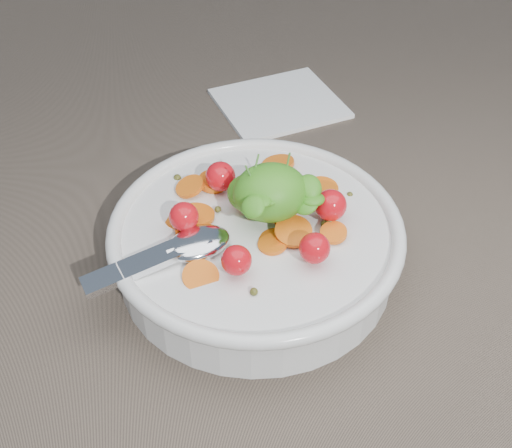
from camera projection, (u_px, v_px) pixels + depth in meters
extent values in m
plane|color=#746353|center=(268.00, 244.00, 0.67)|extent=(6.00, 6.00, 0.00)
cylinder|color=white|center=(256.00, 247.00, 0.63)|extent=(0.27, 0.27, 0.05)
torus|color=white|center=(256.00, 228.00, 0.61)|extent=(0.28, 0.28, 0.01)
cylinder|color=white|center=(256.00, 263.00, 0.65)|extent=(0.14, 0.14, 0.01)
cylinder|color=brown|center=(256.00, 247.00, 0.63)|extent=(0.25, 0.25, 0.04)
cylinder|color=orange|center=(180.00, 218.00, 0.62)|extent=(0.04, 0.04, 0.01)
cylinder|color=orange|center=(272.00, 244.00, 0.59)|extent=(0.03, 0.04, 0.01)
cylinder|color=orange|center=(278.00, 164.00, 0.68)|extent=(0.04, 0.04, 0.01)
cylinder|color=orange|center=(279.00, 217.00, 0.63)|extent=(0.05, 0.05, 0.01)
cylinder|color=orange|center=(273.00, 238.00, 0.60)|extent=(0.03, 0.03, 0.01)
cylinder|color=orange|center=(212.00, 182.00, 0.65)|extent=(0.04, 0.04, 0.01)
cylinder|color=orange|center=(322.00, 189.00, 0.66)|extent=(0.05, 0.05, 0.01)
cylinder|color=orange|center=(293.00, 231.00, 0.60)|extent=(0.05, 0.05, 0.01)
cylinder|color=orange|center=(275.00, 208.00, 0.63)|extent=(0.05, 0.05, 0.02)
cylinder|color=orange|center=(194.00, 231.00, 0.61)|extent=(0.05, 0.05, 0.01)
cylinder|color=orange|center=(287.00, 241.00, 0.60)|extent=(0.05, 0.05, 0.01)
cylinder|color=orange|center=(262.00, 205.00, 0.63)|extent=(0.03, 0.03, 0.01)
cylinder|color=orange|center=(277.00, 195.00, 0.64)|extent=(0.04, 0.04, 0.01)
cylinder|color=orange|center=(321.00, 191.00, 0.64)|extent=(0.04, 0.04, 0.01)
cylinder|color=orange|center=(297.00, 183.00, 0.67)|extent=(0.03, 0.03, 0.01)
cylinder|color=orange|center=(334.00, 233.00, 0.60)|extent=(0.03, 0.03, 0.01)
cylinder|color=orange|center=(201.00, 277.00, 0.56)|extent=(0.04, 0.04, 0.02)
cylinder|color=orange|center=(213.00, 181.00, 0.66)|extent=(0.04, 0.04, 0.01)
cylinder|color=orange|center=(248.00, 201.00, 0.63)|extent=(0.04, 0.04, 0.01)
cylinder|color=orange|center=(197.00, 215.00, 0.62)|extent=(0.04, 0.04, 0.01)
cylinder|color=orange|center=(190.00, 186.00, 0.65)|extent=(0.04, 0.04, 0.02)
cylinder|color=orange|center=(283.00, 216.00, 0.62)|extent=(0.03, 0.03, 0.01)
sphere|color=#494818|center=(254.00, 292.00, 0.55)|extent=(0.01, 0.01, 0.01)
sphere|color=#494818|center=(302.00, 206.00, 0.63)|extent=(0.01, 0.01, 0.01)
sphere|color=#494818|center=(339.00, 196.00, 0.65)|extent=(0.01, 0.01, 0.01)
sphere|color=#494818|center=(177.00, 178.00, 0.67)|extent=(0.01, 0.01, 0.01)
sphere|color=#494818|center=(325.00, 224.00, 0.61)|extent=(0.01, 0.01, 0.01)
sphere|color=#494818|center=(262.00, 198.00, 0.64)|extent=(0.01, 0.01, 0.01)
sphere|color=#494818|center=(330.00, 222.00, 0.61)|extent=(0.01, 0.01, 0.01)
sphere|color=#494818|center=(195.00, 231.00, 0.60)|extent=(0.01, 0.01, 0.01)
sphere|color=#494818|center=(186.00, 230.00, 0.60)|extent=(0.01, 0.01, 0.01)
sphere|color=#494818|center=(350.00, 195.00, 0.65)|extent=(0.01, 0.01, 0.01)
sphere|color=#494818|center=(302.00, 184.00, 0.65)|extent=(0.01, 0.01, 0.01)
sphere|color=#494818|center=(218.00, 209.00, 0.63)|extent=(0.01, 0.01, 0.01)
sphere|color=#494818|center=(235.00, 264.00, 0.57)|extent=(0.01, 0.01, 0.01)
sphere|color=red|center=(331.00, 205.00, 0.61)|extent=(0.03, 0.03, 0.03)
sphere|color=red|center=(282.00, 178.00, 0.64)|extent=(0.03, 0.03, 0.03)
sphere|color=red|center=(220.00, 176.00, 0.64)|extent=(0.03, 0.03, 0.03)
sphere|color=red|center=(184.00, 217.00, 0.60)|extent=(0.03, 0.03, 0.03)
sphere|color=red|center=(236.00, 260.00, 0.56)|extent=(0.03, 0.03, 0.03)
sphere|color=red|center=(315.00, 248.00, 0.57)|extent=(0.03, 0.03, 0.03)
ellipsoid|color=#439321|center=(271.00, 192.00, 0.60)|extent=(0.07, 0.06, 0.05)
ellipsoid|color=#439321|center=(249.00, 193.00, 0.61)|extent=(0.04, 0.04, 0.03)
ellipsoid|color=#439321|center=(278.00, 198.00, 0.58)|extent=(0.02, 0.02, 0.01)
ellipsoid|color=#439321|center=(259.00, 174.00, 0.59)|extent=(0.03, 0.03, 0.02)
ellipsoid|color=#439321|center=(278.00, 179.00, 0.60)|extent=(0.03, 0.03, 0.03)
ellipsoid|color=#439321|center=(253.00, 207.00, 0.57)|extent=(0.03, 0.03, 0.02)
ellipsoid|color=#439321|center=(290.00, 186.00, 0.60)|extent=(0.02, 0.02, 0.01)
ellipsoid|color=#439321|center=(312.00, 199.00, 0.59)|extent=(0.03, 0.03, 0.02)
ellipsoid|color=#439321|center=(306.00, 203.00, 0.59)|extent=(0.04, 0.03, 0.02)
ellipsoid|color=#439321|center=(261.00, 183.00, 0.60)|extent=(0.03, 0.03, 0.03)
ellipsoid|color=#439321|center=(263.00, 200.00, 0.57)|extent=(0.02, 0.02, 0.01)
ellipsoid|color=#439321|center=(309.00, 187.00, 0.59)|extent=(0.03, 0.03, 0.03)
ellipsoid|color=#439321|center=(313.00, 190.00, 0.60)|extent=(0.02, 0.02, 0.01)
ellipsoid|color=#439321|center=(265.00, 183.00, 0.60)|extent=(0.03, 0.03, 0.01)
ellipsoid|color=#439321|center=(283.00, 175.00, 0.60)|extent=(0.03, 0.03, 0.02)
ellipsoid|color=#439321|center=(272.00, 179.00, 0.60)|extent=(0.03, 0.03, 0.02)
ellipsoid|color=#439321|center=(264.00, 182.00, 0.58)|extent=(0.02, 0.02, 0.01)
ellipsoid|color=#439321|center=(260.00, 192.00, 0.60)|extent=(0.03, 0.03, 0.02)
ellipsoid|color=#439321|center=(265.00, 201.00, 0.58)|extent=(0.03, 0.03, 0.02)
ellipsoid|color=#439321|center=(265.00, 181.00, 0.58)|extent=(0.03, 0.03, 0.02)
ellipsoid|color=#439321|center=(281.00, 172.00, 0.61)|extent=(0.03, 0.03, 0.02)
ellipsoid|color=#439321|center=(267.00, 191.00, 0.59)|extent=(0.03, 0.03, 0.01)
cylinder|color=#4C8C33|center=(254.00, 183.00, 0.59)|extent=(0.02, 0.00, 0.04)
cylinder|color=#4C8C33|center=(285.00, 175.00, 0.60)|extent=(0.01, 0.01, 0.05)
cylinder|color=#4C8C33|center=(253.00, 178.00, 0.60)|extent=(0.02, 0.02, 0.04)
ellipsoid|color=silver|center=(198.00, 243.00, 0.59)|extent=(0.07, 0.06, 0.02)
cube|color=silver|center=(147.00, 262.00, 0.57)|extent=(0.12, 0.06, 0.02)
cylinder|color=silver|center=(178.00, 250.00, 0.58)|extent=(0.02, 0.02, 0.01)
cube|color=white|center=(279.00, 103.00, 0.87)|extent=(0.18, 0.17, 0.01)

